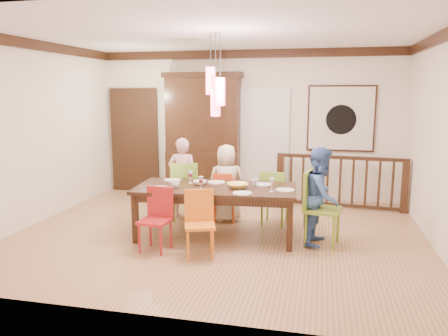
% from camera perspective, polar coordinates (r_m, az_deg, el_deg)
% --- Properties ---
extents(floor, '(6.00, 6.00, 0.00)m').
position_cam_1_polar(floor, '(6.61, -0.70, -8.58)').
color(floor, olive).
rests_on(floor, ground).
extents(ceiling, '(6.00, 6.00, 0.00)m').
position_cam_1_polar(ceiling, '(6.32, -0.76, 17.20)').
color(ceiling, white).
rests_on(ceiling, wall_back).
extents(wall_back, '(6.00, 0.00, 6.00)m').
position_cam_1_polar(wall_back, '(8.75, 3.07, 5.67)').
color(wall_back, silver).
rests_on(wall_back, floor).
extents(wall_left, '(0.00, 5.00, 5.00)m').
position_cam_1_polar(wall_left, '(7.58, -23.45, 4.20)').
color(wall_left, silver).
rests_on(wall_left, floor).
extents(wall_right, '(0.00, 5.00, 5.00)m').
position_cam_1_polar(wall_right, '(6.33, 26.77, 2.97)').
color(wall_right, silver).
rests_on(wall_right, floor).
extents(crown_molding, '(6.00, 5.00, 0.16)m').
position_cam_1_polar(crown_molding, '(6.31, -0.76, 16.48)').
color(crown_molding, black).
rests_on(crown_molding, wall_back).
extents(panel_door, '(1.04, 0.07, 2.24)m').
position_cam_1_polar(panel_door, '(9.44, -11.55, 3.35)').
color(panel_door, black).
rests_on(panel_door, wall_back).
extents(white_doorway, '(0.97, 0.05, 2.22)m').
position_cam_1_polar(white_doorway, '(8.70, 5.28, 2.97)').
color(white_doorway, silver).
rests_on(white_doorway, wall_back).
extents(painting, '(1.25, 0.06, 1.25)m').
position_cam_1_polar(painting, '(8.58, 15.04, 6.26)').
color(painting, black).
rests_on(painting, wall_back).
extents(pendant_cluster, '(0.27, 0.21, 1.14)m').
position_cam_1_polar(pendant_cluster, '(6.15, -1.11, 9.99)').
color(pendant_cluster, '#FF4C65').
rests_on(pendant_cluster, ceiling).
extents(dining_table, '(2.36, 1.20, 0.75)m').
position_cam_1_polar(dining_table, '(6.31, -1.07, -3.13)').
color(dining_table, black).
rests_on(dining_table, floor).
extents(chair_far_left, '(0.55, 0.55, 0.97)m').
position_cam_1_polar(chair_far_left, '(7.24, -5.18, -2.41)').
color(chair_far_left, '#91C63D').
rests_on(chair_far_left, floor).
extents(chair_far_mid, '(0.42, 0.42, 0.82)m').
position_cam_1_polar(chair_far_mid, '(7.13, 0.08, -3.28)').
color(chair_far_mid, '#DA4316').
rests_on(chair_far_mid, floor).
extents(chair_far_right, '(0.46, 0.46, 0.89)m').
position_cam_1_polar(chair_far_right, '(6.98, 6.66, -3.33)').
color(chair_far_right, '#73A22E').
rests_on(chair_far_right, floor).
extents(chair_near_left, '(0.41, 0.41, 0.84)m').
position_cam_1_polar(chair_near_left, '(5.87, -9.03, -6.18)').
color(chair_near_left, '#A71C1F').
rests_on(chair_near_left, floor).
extents(chair_near_mid, '(0.48, 0.48, 0.85)m').
position_cam_1_polar(chair_near_mid, '(5.63, -3.20, -6.77)').
color(chair_near_mid, orange).
rests_on(chair_near_mid, floor).
extents(chair_end_right, '(0.54, 0.54, 1.03)m').
position_cam_1_polar(chair_end_right, '(6.15, 12.81, -4.54)').
color(chair_end_right, olive).
rests_on(chair_end_right, floor).
extents(china_hutch, '(1.57, 0.46, 2.47)m').
position_cam_1_polar(china_hutch, '(8.75, -2.73, 4.28)').
color(china_hutch, black).
rests_on(china_hutch, floor).
extents(balustrade, '(2.32, 0.30, 0.96)m').
position_cam_1_polar(balustrade, '(8.22, 14.92, -1.63)').
color(balustrade, black).
rests_on(balustrade, floor).
extents(person_far_left, '(0.53, 0.38, 1.35)m').
position_cam_1_polar(person_far_left, '(7.38, -5.42, -1.24)').
color(person_far_left, beige).
rests_on(person_far_left, floor).
extents(person_far_mid, '(0.72, 0.58, 1.27)m').
position_cam_1_polar(person_far_mid, '(7.10, 0.32, -1.98)').
color(person_far_mid, beige).
rests_on(person_far_mid, floor).
extents(person_end_right, '(0.63, 0.75, 1.36)m').
position_cam_1_polar(person_end_right, '(6.18, 12.54, -3.60)').
color(person_end_right, '#3D63AD').
rests_on(person_end_right, floor).
extents(serving_bowl, '(0.38, 0.38, 0.07)m').
position_cam_1_polar(serving_bowl, '(6.19, 1.82, -2.32)').
color(serving_bowl, yellow).
rests_on(serving_bowl, dining_table).
extents(small_bowl, '(0.25, 0.25, 0.06)m').
position_cam_1_polar(small_bowl, '(6.42, -3.14, -1.93)').
color(small_bowl, white).
rests_on(small_bowl, dining_table).
extents(cup_left, '(0.11, 0.11, 0.09)m').
position_cam_1_polar(cup_left, '(6.25, -6.40, -2.18)').
color(cup_left, silver).
rests_on(cup_left, dining_table).
extents(cup_right, '(0.11, 0.11, 0.08)m').
position_cam_1_polar(cup_right, '(6.39, 3.96, -1.91)').
color(cup_right, silver).
rests_on(cup_right, dining_table).
extents(plate_far_left, '(0.26, 0.26, 0.01)m').
position_cam_1_polar(plate_far_left, '(6.77, -6.77, -1.57)').
color(plate_far_left, white).
rests_on(plate_far_left, dining_table).
extents(plate_far_mid, '(0.26, 0.26, 0.01)m').
position_cam_1_polar(plate_far_mid, '(6.57, -1.01, -1.86)').
color(plate_far_mid, white).
rests_on(plate_far_mid, dining_table).
extents(plate_far_right, '(0.26, 0.26, 0.01)m').
position_cam_1_polar(plate_far_right, '(6.45, 5.19, -2.13)').
color(plate_far_right, white).
rests_on(plate_far_right, dining_table).
extents(plate_near_left, '(0.26, 0.26, 0.01)m').
position_cam_1_polar(plate_near_left, '(6.24, -8.59, -2.60)').
color(plate_near_left, white).
rests_on(plate_near_left, dining_table).
extents(plate_near_mid, '(0.26, 0.26, 0.01)m').
position_cam_1_polar(plate_near_mid, '(5.87, 2.40, -3.30)').
color(plate_near_mid, white).
rests_on(plate_near_mid, dining_table).
extents(plate_end_right, '(0.26, 0.26, 0.01)m').
position_cam_1_polar(plate_end_right, '(6.10, 7.98, -2.87)').
color(plate_end_right, white).
rests_on(plate_end_right, dining_table).
extents(wine_glass_a, '(0.08, 0.08, 0.19)m').
position_cam_1_polar(wine_glass_a, '(6.51, -4.42, -1.20)').
color(wine_glass_a, '#590C19').
rests_on(wine_glass_a, dining_table).
extents(wine_glass_b, '(0.08, 0.08, 0.19)m').
position_cam_1_polar(wine_glass_b, '(6.45, 1.28, -1.29)').
color(wine_glass_b, silver).
rests_on(wine_glass_b, dining_table).
extents(wine_glass_c, '(0.08, 0.08, 0.19)m').
position_cam_1_polar(wine_glass_c, '(6.08, -3.04, -1.99)').
color(wine_glass_c, '#590C19').
rests_on(wine_glass_c, dining_table).
extents(wine_glass_d, '(0.08, 0.08, 0.19)m').
position_cam_1_polar(wine_glass_d, '(6.00, 6.27, -2.21)').
color(wine_glass_d, silver).
rests_on(wine_glass_d, dining_table).
extents(napkin, '(0.18, 0.14, 0.01)m').
position_cam_1_polar(napkin, '(5.95, -2.72, -3.12)').
color(napkin, '#D83359').
rests_on(napkin, dining_table).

